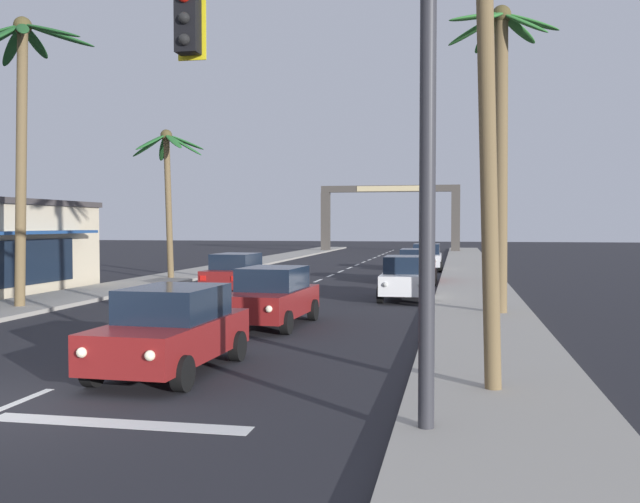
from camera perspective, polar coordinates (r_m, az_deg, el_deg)
ground_plane at (r=12.61m, az=-23.78°, el=-11.32°), size 220.00×220.00×0.00m
sidewalk_right at (r=30.20m, az=12.42°, el=-3.24°), size 3.20×110.00×0.14m
sidewalk_left at (r=33.63m, az=-15.24°, el=-2.71°), size 3.20×110.00×0.14m
lane_markings at (r=31.78m, az=-1.11°, el=-3.03°), size 4.28×89.25×0.01m
traffic_signal_mast at (r=10.53m, az=-9.91°, el=14.23°), size 10.54×0.41×7.09m
sedan_lead_at_stop_bar at (r=14.23m, az=-11.85°, el=-6.14°), size 2.05×4.49×1.68m
sedan_third_in_queue at (r=20.30m, az=-3.90°, el=-3.61°), size 2.11×4.51×1.68m
sedan_oncoming_far at (r=30.08m, az=-6.70°, el=-1.72°), size 2.09×4.50×1.68m
sedan_parked_nearest_kerb at (r=35.40m, az=7.82°, el=-1.14°), size 2.00×4.47×1.68m
sedan_parked_mid_kerb at (r=44.97m, az=8.59°, el=-0.43°), size 1.96×4.45×1.68m
sedan_parked_far_kerb at (r=27.47m, az=6.93°, el=-2.10°), size 2.02×4.48×1.68m
palm_left_second at (r=26.21m, az=-22.95°, el=11.27°), size 4.59×4.31×9.83m
palm_left_third at (r=37.65m, az=-12.15°, el=6.35°), size 3.90×3.63×7.81m
palm_right_second at (r=23.07m, az=14.36°, el=10.62°), size 3.50×3.33×9.68m
town_gateway_arch at (r=75.14m, az=5.63°, el=3.42°), size 14.65×0.90×7.01m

